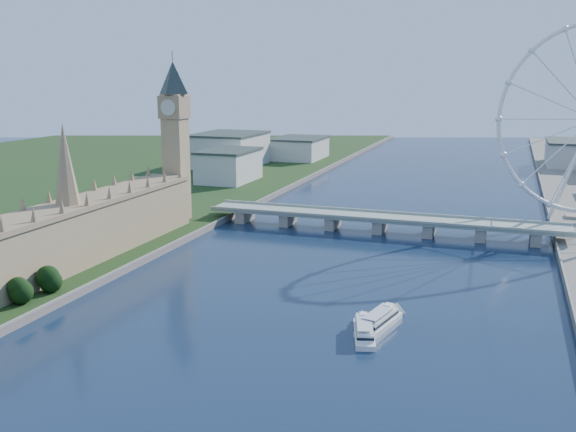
% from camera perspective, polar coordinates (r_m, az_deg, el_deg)
% --- Properties ---
extents(parliament_range, '(24.00, 200.00, 70.00)m').
position_cam_1_polar(parliament_range, '(330.97, -18.77, -1.53)').
color(parliament_range, tan).
rests_on(parliament_range, ground).
extents(big_ben, '(20.02, 20.02, 110.00)m').
position_cam_1_polar(big_ben, '(413.35, -10.04, 8.35)').
color(big_ben, tan).
rests_on(big_ben, ground).
extents(westminster_bridge, '(220.00, 22.00, 9.50)m').
position_cam_1_polar(westminster_bridge, '(399.22, 8.19, -0.43)').
color(westminster_bridge, gray).
rests_on(westminster_bridge, ground).
extents(city_skyline, '(505.00, 280.00, 32.00)m').
position_cam_1_polar(city_skyline, '(648.37, 16.06, 5.04)').
color(city_skyline, beige).
rests_on(city_skyline, ground).
extents(tour_boat_near, '(14.62, 29.98, 6.41)m').
position_cam_1_polar(tour_boat_near, '(241.96, 6.77, -10.63)').
color(tour_boat_near, white).
rests_on(tour_boat_near, ground).
extents(tour_boat_far, '(14.96, 32.03, 6.87)m').
position_cam_1_polar(tour_boat_far, '(251.32, 8.09, -9.77)').
color(tour_boat_far, white).
rests_on(tour_boat_far, ground).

